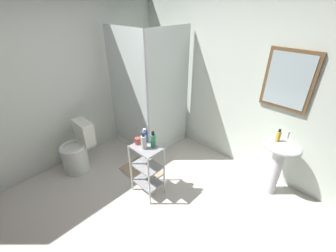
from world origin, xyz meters
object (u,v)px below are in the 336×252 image
(shower_stall, at_px, (151,120))
(body_wash_bottle_green, at_px, (153,140))
(hand_soap_bottle, at_px, (278,136))
(rinse_cup, at_px, (138,141))
(bath_mat, at_px, (141,171))
(toilet, at_px, (77,151))
(lotion_bottle_white, at_px, (144,142))
(shampoo_bottle_blue, at_px, (145,136))
(storage_cart, at_px, (147,167))
(pedestal_sink, at_px, (279,157))

(shower_stall, distance_m, body_wash_bottle_green, 1.24)
(hand_soap_bottle, relative_size, rinse_cup, 1.92)
(bath_mat, bearing_deg, toilet, -142.31)
(toilet, relative_size, hand_soap_bottle, 4.64)
(body_wash_bottle_green, height_order, bath_mat, body_wash_bottle_green)
(lotion_bottle_white, distance_m, shampoo_bottle_blue, 0.14)
(storage_cart, bearing_deg, lotion_bottle_white, -93.67)
(shower_stall, bearing_deg, lotion_bottle_white, -45.48)
(pedestal_sink, height_order, bath_mat, pedestal_sink)
(shampoo_bottle_blue, xyz_separation_m, bath_mat, (-0.28, 0.12, -0.81))
(shower_stall, height_order, toilet, shower_stall)
(toilet, distance_m, hand_soap_bottle, 2.79)
(shower_stall, bearing_deg, toilet, -103.15)
(bath_mat, bearing_deg, pedestal_sink, 31.53)
(shower_stall, height_order, rinse_cup, shower_stall)
(hand_soap_bottle, distance_m, shampoo_bottle_blue, 1.62)
(pedestal_sink, height_order, storage_cart, pedestal_sink)
(toilet, xyz_separation_m, storage_cart, (1.14, 0.40, 0.12))
(pedestal_sink, bearing_deg, lotion_bottle_white, -135.31)
(shower_stall, xyz_separation_m, storage_cart, (0.85, -0.84, -0.03))
(storage_cart, xyz_separation_m, bath_mat, (-0.38, 0.19, -0.43))
(pedestal_sink, bearing_deg, rinse_cup, -138.43)
(toilet, xyz_separation_m, lotion_bottle_white, (1.14, 0.37, 0.52))
(storage_cart, relative_size, lotion_bottle_white, 3.38)
(hand_soap_bottle, xyz_separation_m, bath_mat, (-1.51, -0.94, -0.87))
(hand_soap_bottle, height_order, lotion_bottle_white, hand_soap_bottle)
(storage_cart, relative_size, shampoo_bottle_blue, 3.97)
(pedestal_sink, xyz_separation_m, bath_mat, (-1.58, -0.97, -0.57))
(pedestal_sink, height_order, body_wash_bottle_green, body_wash_bottle_green)
(toilet, height_order, hand_soap_bottle, hand_soap_bottle)
(hand_soap_bottle, height_order, shampoo_bottle_blue, hand_soap_bottle)
(storage_cart, height_order, rinse_cup, rinse_cup)
(lotion_bottle_white, bearing_deg, shampoo_bottle_blue, 134.29)
(shampoo_bottle_blue, bearing_deg, storage_cart, -36.83)
(pedestal_sink, relative_size, hand_soap_bottle, 4.95)
(lotion_bottle_white, distance_m, rinse_cup, 0.14)
(rinse_cup, bearing_deg, toilet, -159.46)
(toilet, distance_m, rinse_cup, 1.18)
(lotion_bottle_white, relative_size, shampoo_bottle_blue, 1.17)
(shower_stall, relative_size, toilet, 2.63)
(shower_stall, relative_size, bath_mat, 3.33)
(storage_cart, xyz_separation_m, hand_soap_bottle, (1.13, 1.13, 0.44))
(toilet, bearing_deg, storage_cart, 19.16)
(pedestal_sink, height_order, shampoo_bottle_blue, shampoo_bottle_blue)
(toilet, bearing_deg, shampoo_bottle_blue, 24.41)
(hand_soap_bottle, height_order, rinse_cup, hand_soap_bottle)
(bath_mat, bearing_deg, shampoo_bottle_blue, -22.34)
(shower_stall, height_order, storage_cart, shower_stall)
(lotion_bottle_white, xyz_separation_m, bath_mat, (-0.38, 0.22, -0.83))
(pedestal_sink, height_order, lotion_bottle_white, lotion_bottle_white)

